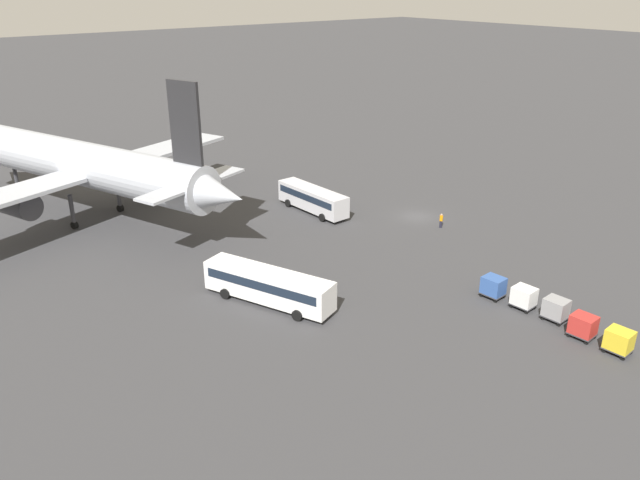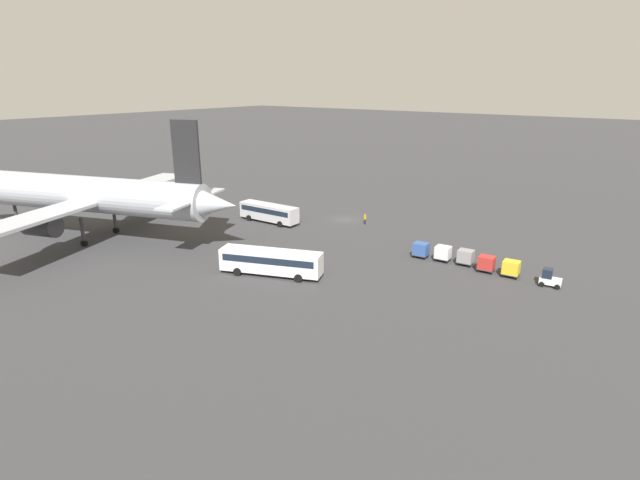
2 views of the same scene
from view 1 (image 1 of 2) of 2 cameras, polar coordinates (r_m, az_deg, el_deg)
The scene contains 10 objects.
ground_plane at distance 78.71m, azimuth 8.86°, elevation 2.13°, with size 600.00×600.00×0.00m, color #38383A.
airplane at distance 80.48m, azimuth -20.88°, elevation 6.47°, with size 48.17×41.47×18.11m.
shuttle_bus_near at distance 78.83m, azimuth -0.68°, elevation 3.88°, with size 11.17×3.18×3.07m.
shuttle_bus_far at distance 56.77m, azimuth -4.75°, elevation -4.05°, with size 12.87×7.12×3.16m.
worker_person at distance 75.43m, azimuth 11.01°, elevation 1.75°, with size 0.38×0.38×1.74m.
cargo_cart_yellow at distance 54.99m, azimuth 25.67°, elevation -8.26°, with size 2.10×1.81×2.06m.
cargo_cart_red at distance 55.98m, azimuth 22.92°, elevation -7.20°, with size 2.10×1.81×2.06m.
cargo_cart_grey at distance 57.80m, azimuth 20.76°, elevation -5.87°, with size 2.10×1.81×2.06m.
cargo_cart_white at distance 58.87m, azimuth 18.14°, elevation -4.94°, with size 2.10×1.81×2.06m.
cargo_cart_blue at distance 60.01m, azimuth 15.57°, elevation -4.07°, with size 2.10×1.81×2.06m.
Camera 1 is at (-49.52, 54.60, 27.58)m, focal length 35.00 mm.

